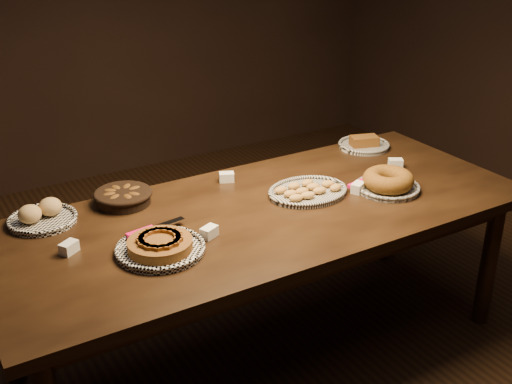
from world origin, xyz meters
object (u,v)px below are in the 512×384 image
apple_tart_plate (160,246)px  madeleine_platter (308,191)px  buffet_table (265,225)px  bundt_cake_plate (388,182)px

apple_tart_plate → madeleine_platter: apple_tart_plate is taller
buffet_table → apple_tart_plate: 0.56m
buffet_table → bundt_cake_plate: bundt_cake_plate is taller
apple_tart_plate → madeleine_platter: 0.81m
madeleine_platter → bundt_cake_plate: 0.38m
buffet_table → bundt_cake_plate: (0.60, -0.12, 0.11)m
bundt_cake_plate → buffet_table: bearing=148.2°
apple_tart_plate → bundt_cake_plate: size_ratio=1.09×
apple_tart_plate → bundt_cake_plate: bundt_cake_plate is taller
buffet_table → madeleine_platter: madeleine_platter is taller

